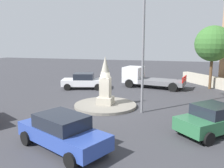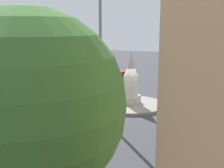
{
  "view_description": "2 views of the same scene",
  "coord_description": "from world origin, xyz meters",
  "px_view_note": "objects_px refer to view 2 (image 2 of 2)",
  "views": [
    {
      "loc": [
        -15.91,
        -4.75,
        4.71
      ],
      "look_at": [
        0.29,
        -0.41,
        1.62
      ],
      "focal_mm": 38.38,
      "sensor_mm": 36.0,
      "label": 1
    },
    {
      "loc": [
        6.67,
        -16.73,
        5.13
      ],
      "look_at": [
        -0.95,
        -0.83,
        1.55
      ],
      "focal_mm": 45.65,
      "sensor_mm": 36.0,
      "label": 2
    }
  ],
  "objects_px": {
    "streetlamp": "(100,25)",
    "car_red_near_island": "(103,74)",
    "monument": "(131,80)",
    "car_blue_parked_left": "(44,85)",
    "car_green_far_side": "(15,117)",
    "tree_near_wall": "(29,105)"
  },
  "relations": [
    {
      "from": "car_green_far_side",
      "to": "tree_near_wall",
      "type": "relative_size",
      "value": 0.73
    },
    {
      "from": "car_green_far_side",
      "to": "tree_near_wall",
      "type": "xyz_separation_m",
      "value": [
        6.22,
        -5.77,
        2.81
      ]
    },
    {
      "from": "monument",
      "to": "streetlamp",
      "type": "height_order",
      "value": "streetlamp"
    },
    {
      "from": "monument",
      "to": "car_red_near_island",
      "type": "distance_m",
      "value": 8.63
    },
    {
      "from": "car_blue_parked_left",
      "to": "car_red_near_island",
      "type": "bearing_deg",
      "value": 77.2
    },
    {
      "from": "monument",
      "to": "car_blue_parked_left",
      "type": "height_order",
      "value": "monument"
    },
    {
      "from": "monument",
      "to": "car_green_far_side",
      "type": "xyz_separation_m",
      "value": [
        -3.42,
        -6.72,
        -0.97
      ]
    },
    {
      "from": "car_red_near_island",
      "to": "tree_near_wall",
      "type": "bearing_deg",
      "value": -66.75
    },
    {
      "from": "monument",
      "to": "car_red_near_island",
      "type": "height_order",
      "value": "monument"
    },
    {
      "from": "tree_near_wall",
      "to": "monument",
      "type": "bearing_deg",
      "value": 102.64
    },
    {
      "from": "monument",
      "to": "car_green_far_side",
      "type": "height_order",
      "value": "monument"
    },
    {
      "from": "monument",
      "to": "car_blue_parked_left",
      "type": "relative_size",
      "value": 0.71
    },
    {
      "from": "streetlamp",
      "to": "car_blue_parked_left",
      "type": "xyz_separation_m",
      "value": [
        -6.2,
        2.61,
        -4.43
      ]
    },
    {
      "from": "monument",
      "to": "streetlamp",
      "type": "xyz_separation_m",
      "value": [
        -0.75,
        -2.72,
        3.47
      ]
    },
    {
      "from": "streetlamp",
      "to": "car_red_near_island",
      "type": "bearing_deg",
      "value": 116.52
    },
    {
      "from": "car_green_far_side",
      "to": "tree_near_wall",
      "type": "distance_m",
      "value": 8.94
    },
    {
      "from": "car_red_near_island",
      "to": "streetlamp",
      "type": "bearing_deg",
      "value": -63.48
    },
    {
      "from": "streetlamp",
      "to": "tree_near_wall",
      "type": "xyz_separation_m",
      "value": [
        3.55,
        -9.77,
        -1.64
      ]
    },
    {
      "from": "car_green_far_side",
      "to": "car_blue_parked_left",
      "type": "bearing_deg",
      "value": 118.09
    },
    {
      "from": "streetlamp",
      "to": "car_blue_parked_left",
      "type": "height_order",
      "value": "streetlamp"
    },
    {
      "from": "car_red_near_island",
      "to": "tree_near_wall",
      "type": "height_order",
      "value": "tree_near_wall"
    },
    {
      "from": "tree_near_wall",
      "to": "car_red_near_island",
      "type": "bearing_deg",
      "value": 113.25
    }
  ]
}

